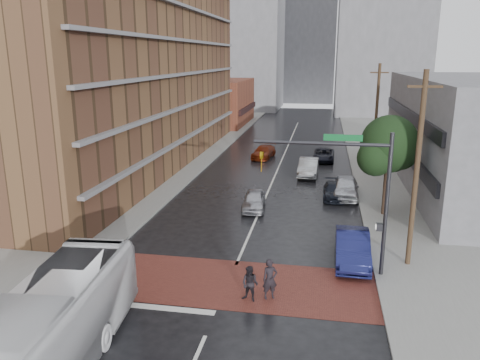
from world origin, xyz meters
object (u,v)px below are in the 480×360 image
(transit_bus, at_px, (37,346))
(car_travel_c, at_px, (264,152))
(car_travel_b, at_px, (308,167))
(suv_travel, at_px, (324,155))
(car_parked_near, at_px, (352,248))
(pedestrian_a, at_px, (270,279))
(pedestrian_b, at_px, (250,284))
(car_parked_far, at_px, (346,187))
(car_parked_mid, at_px, (334,191))
(car_travel_a, at_px, (254,200))

(transit_bus, distance_m, car_travel_c, 37.28)
(car_travel_b, distance_m, suv_travel, 6.77)
(car_travel_b, relative_size, car_parked_near, 0.98)
(pedestrian_a, xyz_separation_m, pedestrian_b, (-0.84, -0.37, -0.12))
(pedestrian_b, bearing_deg, car_travel_c, 113.94)
(pedestrian_a, relative_size, car_parked_far, 0.39)
(car_travel_c, distance_m, car_parked_mid, 15.45)
(suv_travel, bearing_deg, car_parked_near, -84.48)
(car_travel_c, height_order, car_parked_mid, car_travel_c)
(pedestrian_b, relative_size, suv_travel, 0.36)
(car_parked_near, bearing_deg, car_travel_a, 130.00)
(pedestrian_b, bearing_deg, car_parked_mid, 94.44)
(transit_bus, bearing_deg, car_parked_far, 61.28)
(car_travel_b, height_order, car_parked_far, car_parked_far)
(car_parked_far, bearing_deg, car_travel_a, -145.38)
(pedestrian_b, height_order, car_parked_near, pedestrian_b)
(suv_travel, bearing_deg, transit_bus, -101.65)
(transit_bus, bearing_deg, car_travel_b, 71.25)
(suv_travel, bearing_deg, pedestrian_b, -94.00)
(suv_travel, height_order, car_parked_far, car_parked_far)
(transit_bus, height_order, car_parked_far, transit_bus)
(car_parked_far, bearing_deg, pedestrian_b, -103.63)
(car_travel_a, xyz_separation_m, car_parked_near, (6.43, -7.83, 0.16))
(car_parked_far, bearing_deg, suv_travel, 99.66)
(car_parked_near, distance_m, car_parked_mid, 11.64)
(transit_bus, distance_m, car_parked_far, 26.16)
(pedestrian_a, xyz_separation_m, suv_travel, (2.21, 29.65, -0.31))
(car_travel_c, relative_size, suv_travel, 1.01)
(transit_bus, height_order, car_travel_a, transit_bus)
(pedestrian_a, distance_m, car_travel_a, 12.72)
(suv_travel, bearing_deg, car_parked_mid, -84.53)
(suv_travel, bearing_deg, pedestrian_a, -92.45)
(pedestrian_a, distance_m, car_parked_mid, 16.52)
(car_travel_c, bearing_deg, pedestrian_b, -75.67)
(transit_bus, height_order, pedestrian_a, transit_bus)
(pedestrian_b, bearing_deg, car_travel_a, 115.49)
(car_travel_a, bearing_deg, car_parked_far, 28.42)
(pedestrian_b, bearing_deg, car_parked_far, 91.97)
(car_travel_b, xyz_separation_m, car_travel_c, (-5.01, 6.87, -0.14))
(pedestrian_a, relative_size, car_travel_a, 0.48)
(pedestrian_a, bearing_deg, transit_bus, -157.11)
(pedestrian_b, relative_size, car_travel_b, 0.34)
(suv_travel, bearing_deg, car_travel_c, 179.67)
(car_parked_far, bearing_deg, transit_bus, -111.75)
(car_travel_b, xyz_separation_m, car_parked_far, (3.08, -6.40, 0.01))
(transit_bus, bearing_deg, car_parked_mid, 62.73)
(car_travel_b, relative_size, car_parked_far, 1.02)
(pedestrian_b, height_order, car_travel_b, pedestrian_b)
(car_travel_b, distance_m, car_parked_mid, 7.14)
(car_travel_a, xyz_separation_m, car_parked_far, (6.54, 4.17, 0.15))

